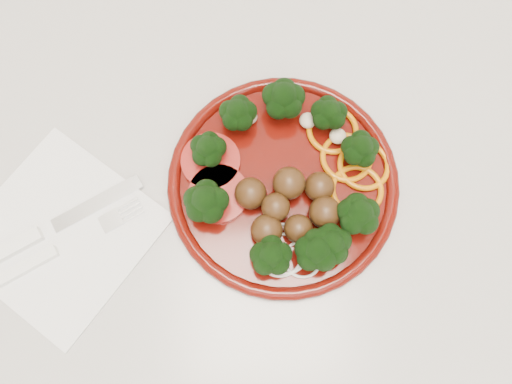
{
  "coord_description": "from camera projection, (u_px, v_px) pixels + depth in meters",
  "views": [
    {
      "loc": [
        -0.12,
        1.57,
        1.42
      ],
      "look_at": [
        -0.11,
        1.71,
        0.92
      ],
      "focal_mm": 35.0,
      "sensor_mm": 36.0,
      "label": 1
    }
  ],
  "objects": [
    {
      "name": "counter",
      "position": [
        311.0,
        259.0,
        0.97
      ],
      "size": [
        2.4,
        0.6,
        0.9
      ],
      "color": "silver",
      "rests_on": "ground"
    },
    {
      "name": "plate",
      "position": [
        286.0,
        183.0,
        0.52
      ],
      "size": [
        0.25,
        0.25,
        0.06
      ],
      "rotation": [
        0.0,
        0.0,
        -0.09
      ],
      "color": "#460904",
      "rests_on": "counter"
    },
    {
      "name": "napkin",
      "position": [
        60.0,
        234.0,
        0.53
      ],
      "size": [
        0.24,
        0.24,
        0.0
      ],
      "primitive_type": "cube",
      "rotation": [
        0.0,
        0.0,
        0.85
      ],
      "color": "white",
      "rests_on": "counter"
    },
    {
      "name": "knife",
      "position": [
        36.0,
        236.0,
        0.52
      ],
      "size": [
        0.18,
        0.09,
        0.01
      ],
      "rotation": [
        0.0,
        0.0,
        0.44
      ],
      "color": "silver",
      "rests_on": "napkin"
    },
    {
      "name": "fork",
      "position": [
        43.0,
        257.0,
        0.51
      ],
      "size": [
        0.16,
        0.09,
        0.01
      ],
      "rotation": [
        0.0,
        0.0,
        0.44
      ],
      "color": "white",
      "rests_on": "napkin"
    }
  ]
}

